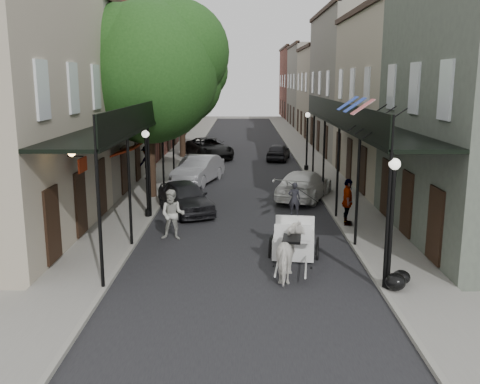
{
  "coord_description": "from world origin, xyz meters",
  "views": [
    {
      "loc": [
        -0.01,
        -16.32,
        5.94
      ],
      "look_at": [
        -0.13,
        4.07,
        1.6
      ],
      "focal_mm": 40.0,
      "sensor_mm": 36.0,
      "label": 1
    }
  ],
  "objects_px": {
    "pedestrian_sidewalk_right": "(348,202)",
    "car_left_near": "(185,197)",
    "horse": "(291,253)",
    "car_right_near": "(304,185)",
    "car_left_mid": "(198,170)",
    "pedestrian_walking": "(173,215)",
    "tree_near": "(157,67)",
    "lamppost_right_near": "(391,222)",
    "pedestrian_sidewalk_left": "(147,162)",
    "carriage": "(295,223)",
    "car_right_far": "(278,152)",
    "lamppost_right_far": "(307,140)",
    "lamppost_left": "(147,172)",
    "car_left_far": "(209,148)",
    "tree_far": "(186,80)"
  },
  "relations": [
    {
      "from": "pedestrian_walking",
      "to": "car_right_near",
      "type": "distance_m",
      "value": 8.97
    },
    {
      "from": "lamppost_right_near",
      "to": "horse",
      "type": "height_order",
      "value": "lamppost_right_near"
    },
    {
      "from": "pedestrian_walking",
      "to": "car_right_near",
      "type": "height_order",
      "value": "pedestrian_walking"
    },
    {
      "from": "lamppost_left",
      "to": "tree_near",
      "type": "bearing_deg",
      "value": 91.34
    },
    {
      "from": "car_right_far",
      "to": "lamppost_right_near",
      "type": "bearing_deg",
      "value": 104.06
    },
    {
      "from": "car_right_near",
      "to": "car_left_mid",
      "type": "bearing_deg",
      "value": -14.65
    },
    {
      "from": "car_left_near",
      "to": "pedestrian_walking",
      "type": "bearing_deg",
      "value": -114.14
    },
    {
      "from": "pedestrian_walking",
      "to": "car_right_far",
      "type": "bearing_deg",
      "value": 79.26
    },
    {
      "from": "horse",
      "to": "pedestrian_walking",
      "type": "bearing_deg",
      "value": -36.93
    },
    {
      "from": "carriage",
      "to": "car_left_near",
      "type": "height_order",
      "value": "carriage"
    },
    {
      "from": "horse",
      "to": "carriage",
      "type": "xyz_separation_m",
      "value": [
        0.32,
        2.48,
        0.24
      ]
    },
    {
      "from": "tree_far",
      "to": "lamppost_right_far",
      "type": "bearing_deg",
      "value": -36.51
    },
    {
      "from": "car_right_near",
      "to": "pedestrian_walking",
      "type": "bearing_deg",
      "value": 71.82
    },
    {
      "from": "car_right_near",
      "to": "lamppost_right_far",
      "type": "bearing_deg",
      "value": -76.32
    },
    {
      "from": "carriage",
      "to": "car_right_far",
      "type": "xyz_separation_m",
      "value": [
        0.83,
        21.48,
        -0.42
      ]
    },
    {
      "from": "tree_near",
      "to": "car_left_mid",
      "type": "relative_size",
      "value": 2.0
    },
    {
      "from": "pedestrian_walking",
      "to": "car_left_mid",
      "type": "relative_size",
      "value": 0.4
    },
    {
      "from": "lamppost_left",
      "to": "car_left_far",
      "type": "bearing_deg",
      "value": 85.24
    },
    {
      "from": "pedestrian_sidewalk_left",
      "to": "car_left_near",
      "type": "distance_m",
      "value": 8.38
    },
    {
      "from": "pedestrian_walking",
      "to": "car_left_far",
      "type": "distance_m",
      "value": 21.0
    },
    {
      "from": "car_right_near",
      "to": "car_left_near",
      "type": "bearing_deg",
      "value": 48.23
    },
    {
      "from": "pedestrian_sidewalk_left",
      "to": "lamppost_right_far",
      "type": "bearing_deg",
      "value": 154.2
    },
    {
      "from": "lamppost_left",
      "to": "pedestrian_walking",
      "type": "distance_m",
      "value": 3.51
    },
    {
      "from": "car_left_mid",
      "to": "car_right_far",
      "type": "height_order",
      "value": "car_left_mid"
    },
    {
      "from": "lamppost_right_far",
      "to": "car_left_mid",
      "type": "relative_size",
      "value": 0.77
    },
    {
      "from": "lamppost_right_far",
      "to": "horse",
      "type": "height_order",
      "value": "lamppost_right_far"
    },
    {
      "from": "tree_far",
      "to": "lamppost_left",
      "type": "distance_m",
      "value": 18.57
    },
    {
      "from": "tree_near",
      "to": "lamppost_right_far",
      "type": "distance_m",
      "value": 12.24
    },
    {
      "from": "car_left_far",
      "to": "lamppost_right_near",
      "type": "bearing_deg",
      "value": -96.76
    },
    {
      "from": "pedestrian_sidewalk_right",
      "to": "car_left_near",
      "type": "relative_size",
      "value": 0.45
    },
    {
      "from": "tree_far",
      "to": "car_left_near",
      "type": "bearing_deg",
      "value": -84.51
    },
    {
      "from": "lamppost_right_far",
      "to": "car_right_near",
      "type": "relative_size",
      "value": 0.75
    },
    {
      "from": "lamppost_right_near",
      "to": "pedestrian_sidewalk_left",
      "type": "height_order",
      "value": "lamppost_right_near"
    },
    {
      "from": "car_left_mid",
      "to": "car_left_near",
      "type": "bearing_deg",
      "value": -74.54
    },
    {
      "from": "lamppost_left",
      "to": "car_right_far",
      "type": "relative_size",
      "value": 1.01
    },
    {
      "from": "horse",
      "to": "lamppost_left",
      "type": "bearing_deg",
      "value": -44.18
    },
    {
      "from": "carriage",
      "to": "pedestrian_sidewalk_left",
      "type": "distance_m",
      "value": 15.29
    },
    {
      "from": "lamppost_right_near",
      "to": "car_left_mid",
      "type": "height_order",
      "value": "lamppost_right_near"
    },
    {
      "from": "tree_far",
      "to": "pedestrian_walking",
      "type": "distance_m",
      "value": 21.79
    },
    {
      "from": "pedestrian_walking",
      "to": "pedestrian_sidewalk_left",
      "type": "relative_size",
      "value": 0.98
    },
    {
      "from": "tree_near",
      "to": "car_right_far",
      "type": "height_order",
      "value": "tree_near"
    },
    {
      "from": "tree_near",
      "to": "car_right_near",
      "type": "xyz_separation_m",
      "value": [
        7.24,
        -0.25,
        -5.77
      ]
    },
    {
      "from": "lamppost_right_near",
      "to": "car_left_mid",
      "type": "relative_size",
      "value": 0.77
    },
    {
      "from": "tree_near",
      "to": "pedestrian_sidewalk_left",
      "type": "bearing_deg",
      "value": 107.47
    },
    {
      "from": "lamppost_left",
      "to": "carriage",
      "type": "distance_m",
      "value": 7.48
    },
    {
      "from": "car_left_mid",
      "to": "car_left_far",
      "type": "distance_m",
      "value": 10.0
    },
    {
      "from": "carriage",
      "to": "pedestrian_sidewalk_right",
      "type": "bearing_deg",
      "value": 59.94
    },
    {
      "from": "pedestrian_sidewalk_left",
      "to": "pedestrian_sidewalk_right",
      "type": "xyz_separation_m",
      "value": [
        9.86,
        -10.19,
        -0.03
      ]
    },
    {
      "from": "horse",
      "to": "car_right_near",
      "type": "relative_size",
      "value": 0.38
    },
    {
      "from": "car_left_near",
      "to": "pedestrian_sidewalk_right",
      "type": "bearing_deg",
      "value": -42.98
    }
  ]
}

